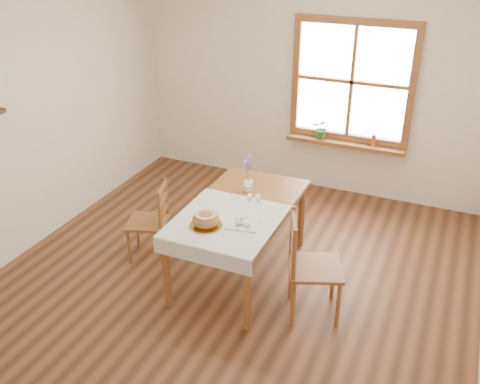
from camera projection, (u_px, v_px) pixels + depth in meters
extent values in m
plane|color=brown|center=(228.00, 288.00, 5.13)|extent=(5.00, 5.00, 0.00)
cube|color=white|center=(311.00, 89.00, 6.58)|extent=(4.50, 0.10, 2.60)
cube|color=white|center=(1.00, 365.00, 2.50)|extent=(4.50, 0.10, 2.60)
cube|color=white|center=(22.00, 128.00, 5.34)|extent=(0.10, 5.00, 2.60)
cube|color=white|center=(224.00, 4.00, 3.95)|extent=(4.50, 5.00, 0.10)
cube|color=brown|center=(358.00, 21.00, 5.98)|extent=(1.46, 0.08, 0.08)
cube|color=brown|center=(347.00, 137.00, 6.61)|extent=(1.46, 0.08, 0.08)
cube|color=brown|center=(296.00, 76.00, 6.54)|extent=(0.08, 0.08, 1.30)
cube|color=brown|center=(412.00, 89.00, 6.05)|extent=(0.08, 0.08, 1.30)
cube|color=brown|center=(352.00, 82.00, 6.30)|extent=(0.04, 0.06, 1.30)
cube|color=brown|center=(352.00, 82.00, 6.30)|extent=(1.30, 0.06, 0.04)
cube|color=white|center=(353.00, 81.00, 6.32)|extent=(1.30, 0.01, 1.30)
cube|color=brown|center=(345.00, 144.00, 6.60)|extent=(1.46, 0.20, 0.05)
cube|color=brown|center=(240.00, 208.00, 5.05)|extent=(0.90, 1.60, 0.05)
cylinder|color=brown|center=(167.00, 274.00, 4.75)|extent=(0.07, 0.07, 0.70)
cylinder|color=brown|center=(247.00, 296.00, 4.47)|extent=(0.07, 0.07, 0.70)
cylinder|color=brown|center=(235.00, 202.00, 5.96)|extent=(0.07, 0.07, 0.70)
cylinder|color=brown|center=(301.00, 216.00, 5.68)|extent=(0.07, 0.07, 0.70)
cube|color=silver|center=(226.00, 221.00, 4.78)|extent=(0.91, 0.99, 0.01)
cylinder|color=white|center=(206.00, 226.00, 4.68)|extent=(0.36, 0.36, 0.02)
ellipsoid|color=#966135|center=(206.00, 218.00, 4.64)|extent=(0.24, 0.24, 0.13)
cube|color=silver|center=(243.00, 224.00, 4.71)|extent=(0.31, 0.28, 0.01)
cylinder|color=white|center=(249.00, 198.00, 5.07)|extent=(0.06, 0.06, 0.09)
cylinder|color=white|center=(258.00, 199.00, 5.05)|extent=(0.06, 0.06, 0.10)
cylinder|color=white|center=(248.00, 186.00, 5.30)|extent=(0.11, 0.11, 0.10)
imported|color=#326D2B|center=(322.00, 131.00, 6.65)|extent=(0.24, 0.26, 0.20)
cylinder|color=#9D531D|center=(374.00, 140.00, 6.43)|extent=(0.07, 0.07, 0.15)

